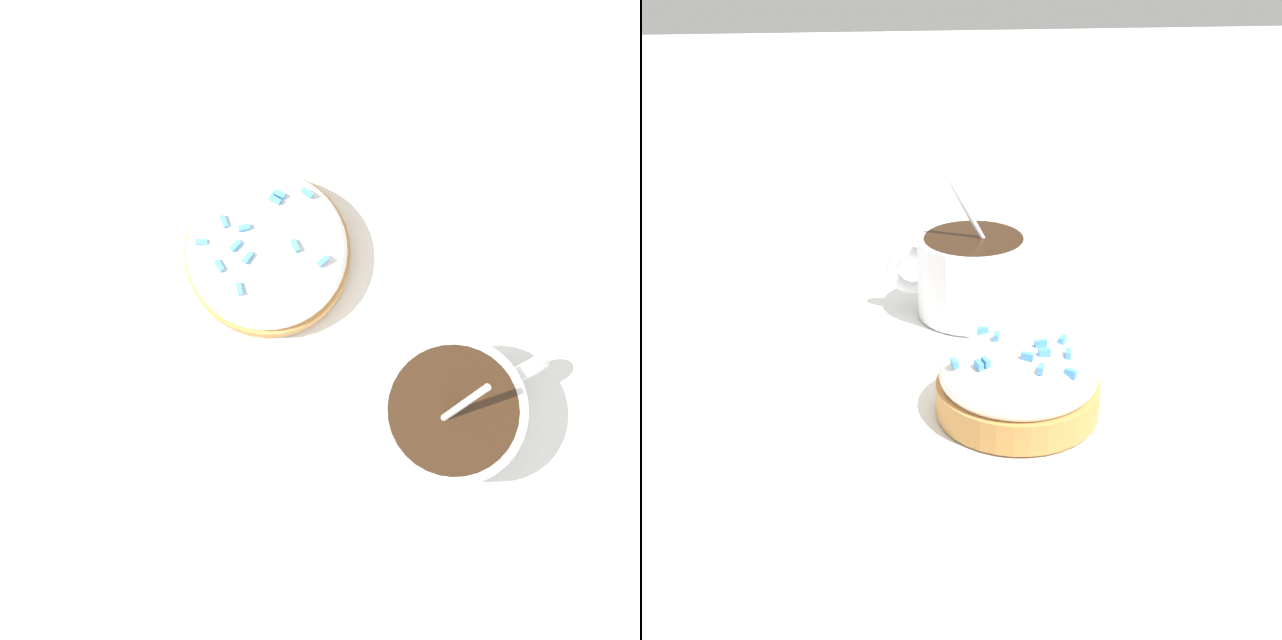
% 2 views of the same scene
% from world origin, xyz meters
% --- Properties ---
extents(ground_plane, '(3.00, 3.00, 0.00)m').
position_xyz_m(ground_plane, '(0.00, 0.00, 0.00)').
color(ground_plane, silver).
extents(paper_napkin, '(0.30, 0.27, 0.00)m').
position_xyz_m(paper_napkin, '(0.00, 0.00, 0.00)').
color(paper_napkin, white).
rests_on(paper_napkin, ground_plane).
extents(coffee_cup, '(0.08, 0.10, 0.10)m').
position_xyz_m(coffee_cup, '(0.07, 0.00, 0.04)').
color(coffee_cup, white).
rests_on(coffee_cup, paper_napkin).
extents(frosted_pastry, '(0.10, 0.10, 0.05)m').
position_xyz_m(frosted_pastry, '(-0.07, -0.01, 0.02)').
color(frosted_pastry, '#C18442').
rests_on(frosted_pastry, paper_napkin).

